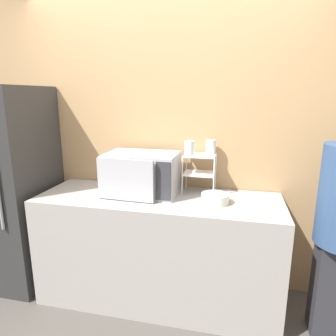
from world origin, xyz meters
TOP-DOWN VIEW (x-y plane):
  - ground_plane at (0.00, 0.00)m, footprint 12.00×12.00m
  - wall_back at (0.00, 0.71)m, footprint 8.00×0.06m
  - counter at (0.00, 0.33)m, footprint 1.94×0.67m
  - microwave at (-0.16, 0.40)m, footprint 0.58×0.44m
  - dish_rack at (0.30, 0.54)m, footprint 0.26×0.21m
  - glass_front_left at (0.22, 0.48)m, footprint 0.08×0.08m
  - glass_back_right at (0.38, 0.60)m, footprint 0.08×0.08m
  - bowl at (0.45, 0.30)m, footprint 0.21×0.21m
  - refrigerator at (-1.39, 0.33)m, footprint 0.69×0.69m

SIDE VIEW (x-z plane):
  - ground_plane at x=0.00m, z-range 0.00..0.00m
  - counter at x=0.00m, z-range 0.00..0.91m
  - refrigerator at x=-1.39m, z-range 0.00..1.77m
  - bowl at x=0.45m, z-range 0.90..0.98m
  - microwave at x=-0.16m, z-range 0.91..1.24m
  - dish_rack at x=0.30m, z-range 0.98..1.30m
  - glass_front_left at x=0.22m, z-range 1.23..1.34m
  - glass_back_right at x=0.38m, z-range 1.23..1.34m
  - wall_back at x=0.00m, z-range 0.00..2.60m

